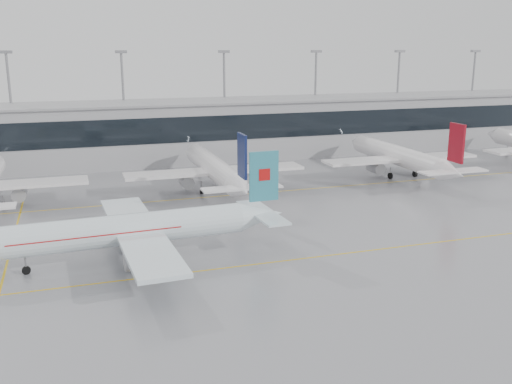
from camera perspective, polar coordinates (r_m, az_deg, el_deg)
name	(u,v)px	position (r m, az deg, el deg)	size (l,w,h in m)	color
ground	(289,260)	(64.34, 3.36, -6.82)	(320.00, 320.00, 0.00)	gray
taxi_line_main	(289,260)	(64.34, 3.36, -6.82)	(120.00, 0.25, 0.01)	gold
taxi_line_north	(221,196)	(91.58, -3.52, -0.40)	(120.00, 0.25, 0.01)	gold
taxi_line_cross	(12,245)	(74.85, -23.25, -4.94)	(0.25, 60.00, 0.01)	gold
terminal	(182,132)	(121.08, -7.44, 5.99)	(180.00, 15.00, 12.00)	#9B9A9E
terminal_glass	(189,129)	(113.54, -6.74, 6.23)	(180.00, 0.20, 5.00)	black
terminal_roof	(181,102)	(120.37, -7.54, 8.91)	(182.00, 16.00, 0.40)	gray
light_masts	(175,94)	(126.15, -8.08, 9.65)	(156.40, 1.00, 22.60)	gray
air_canada_jet	(136,229)	(64.46, -11.92, -3.68)	(36.33, 29.03, 11.39)	white
parked_jet_c	(215,169)	(94.21, -4.12, 2.32)	(29.64, 36.96, 11.72)	white
parked_jet_d	(400,157)	(107.98, 14.23, 3.45)	(29.64, 36.96, 11.72)	white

